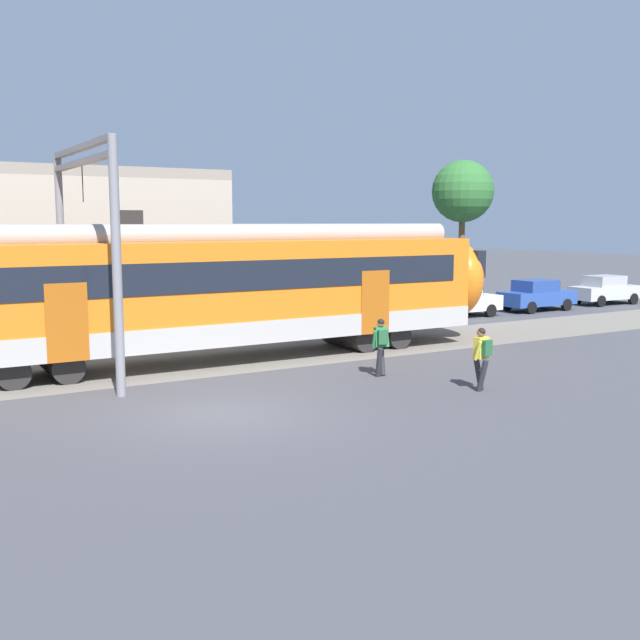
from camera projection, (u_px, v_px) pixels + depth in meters
name	position (u px, v px, depth m)	size (l,w,h in m)	color
ground_plane	(225.00, 416.00, 17.08)	(160.00, 160.00, 0.00)	#424247
pedestrian_green	(381.00, 342.00, 21.29)	(0.62, 0.60, 1.67)	#28282D
pedestrian_yellow	(482.00, 353.00, 19.49)	(0.54, 0.67, 1.67)	#28282D
parked_car_white	(459.00, 300.00, 34.63)	(4.01, 1.78, 1.54)	silver
parked_car_blue	(537.00, 295.00, 37.05)	(4.02, 1.80, 1.54)	#284799
parked_car_silver	(605.00, 290.00, 39.97)	(4.06, 1.87, 1.54)	#B7BABF
catenary_gantry	(84.00, 225.00, 21.16)	(0.24, 6.64, 6.53)	gray
street_tree_right	(463.00, 192.00, 38.89)	(3.22, 3.22, 7.57)	brown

